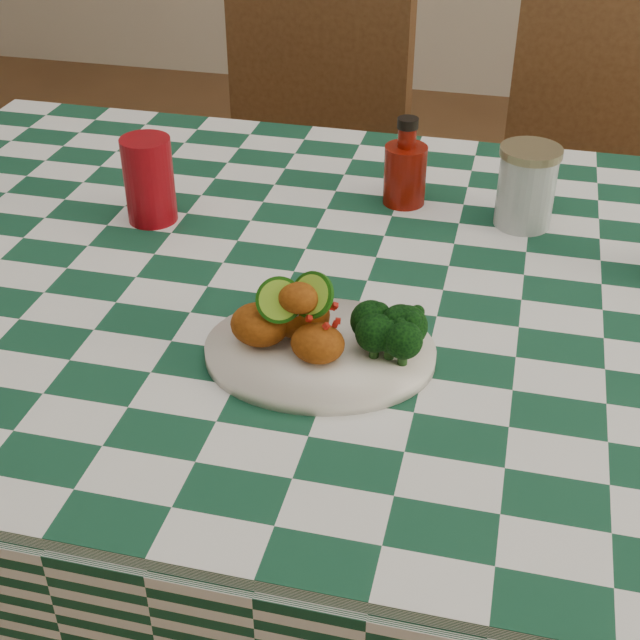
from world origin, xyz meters
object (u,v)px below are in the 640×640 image
(ketchup_bottle, at_px, (406,161))
(red_tumbler, at_px, (149,180))
(plate, at_px, (320,352))
(fried_chicken_pile, at_px, (301,314))
(wooden_chair_right, at_px, (592,253))
(dining_table, at_px, (360,491))
(mason_jar, at_px, (526,187))
(wooden_chair_left, at_px, (281,211))

(ketchup_bottle, bearing_deg, red_tumbler, -157.88)
(ketchup_bottle, bearing_deg, plate, -93.98)
(fried_chicken_pile, bearing_deg, wooden_chair_right, 65.73)
(dining_table, distance_m, red_tumbler, 0.58)
(plate, distance_m, ketchup_bottle, 0.44)
(dining_table, distance_m, mason_jar, 0.54)
(ketchup_bottle, distance_m, wooden_chair_right, 0.66)
(red_tumbler, height_order, wooden_chair_left, wooden_chair_left)
(red_tumbler, distance_m, ketchup_bottle, 0.39)
(fried_chicken_pile, relative_size, ketchup_bottle, 0.94)
(plate, xyz_separation_m, mason_jar, (0.21, 0.40, 0.05))
(wooden_chair_right, bearing_deg, mason_jar, -103.45)
(dining_table, xyz_separation_m, mason_jar, (0.19, 0.22, 0.45))
(plate, xyz_separation_m, red_tumbler, (-0.33, 0.29, 0.06))
(plate, distance_m, mason_jar, 0.46)
(wooden_chair_right, bearing_deg, red_tumbler, -135.17)
(dining_table, xyz_separation_m, fried_chicken_pile, (-0.04, -0.19, 0.45))
(red_tumbler, xyz_separation_m, mason_jar, (0.54, 0.12, -0.00))
(wooden_chair_left, bearing_deg, ketchup_bottle, -44.43)
(fried_chicken_pile, bearing_deg, wooden_chair_left, 107.50)
(plate, distance_m, wooden_chair_left, 1.02)
(plate, bearing_deg, wooden_chair_right, 66.98)
(fried_chicken_pile, bearing_deg, ketchup_bottle, 83.07)
(plate, height_order, red_tumbler, red_tumbler)
(fried_chicken_pile, distance_m, mason_jar, 0.47)
(fried_chicken_pile, distance_m, wooden_chair_left, 1.03)
(mason_jar, height_order, wooden_chair_left, wooden_chair_left)
(dining_table, height_order, fried_chicken_pile, fried_chicken_pile)
(mason_jar, relative_size, wooden_chair_right, 0.12)
(dining_table, relative_size, red_tumbler, 12.82)
(plate, relative_size, mason_jar, 2.23)
(red_tumbler, relative_size, wooden_chair_right, 0.13)
(dining_table, xyz_separation_m, plate, (-0.02, -0.19, 0.40))
(dining_table, bearing_deg, wooden_chair_left, 114.41)
(wooden_chair_right, bearing_deg, fried_chicken_pile, -109.28)
(mason_jar, bearing_deg, dining_table, -131.94)
(red_tumbler, distance_m, wooden_chair_left, 0.73)
(plate, xyz_separation_m, wooden_chair_right, (0.37, 0.87, -0.30))
(fried_chicken_pile, height_order, red_tumbler, red_tumbler)
(fried_chicken_pile, relative_size, wooden_chair_left, 0.13)
(dining_table, distance_m, fried_chicken_pile, 0.49)
(ketchup_bottle, bearing_deg, mason_jar, -9.41)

